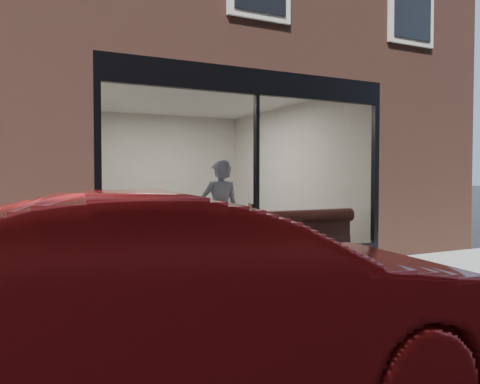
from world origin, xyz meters
name	(u,v)px	position (x,y,z in m)	size (l,w,h in m)	color
ground	(337,302)	(0.00, 0.00, 0.00)	(120.00, 120.00, 0.00)	black
sidewalk_near	(292,284)	(0.00, 1.00, 0.01)	(40.00, 2.00, 0.01)	gray
kerb_near	(339,298)	(0.00, -0.05, 0.06)	(40.00, 0.10, 0.12)	gray
host_building_pier_right	(272,173)	(3.75, 8.00, 1.60)	(2.50, 12.00, 3.20)	brown
host_building_backfill	(128,173)	(0.00, 11.00, 1.60)	(5.00, 6.00, 3.20)	brown
cafe_floor	(192,245)	(0.00, 5.00, 0.02)	(6.00, 6.00, 0.00)	#2D2D30
cafe_ceiling	(191,98)	(0.00, 5.00, 3.19)	(6.00, 6.00, 0.00)	white
cafe_wall_back	(154,173)	(0.00, 7.99, 1.60)	(5.00, 5.00, 0.00)	beige
cafe_wall_left	(69,172)	(-2.49, 5.00, 1.60)	(6.00, 6.00, 0.00)	beige
cafe_wall_right	(290,173)	(2.49, 5.00, 1.60)	(6.00, 6.00, 0.00)	beige
storefront_kick	(256,262)	(0.00, 2.05, 0.15)	(5.00, 0.10, 0.30)	black
storefront_header	(257,82)	(0.00, 2.05, 3.00)	(5.00, 0.10, 0.40)	black
storefront_mullion	(256,174)	(0.00, 2.05, 1.55)	(0.06, 0.10, 2.50)	black
storefront_glass	(257,174)	(0.00, 2.02, 1.55)	(4.80, 4.80, 0.00)	white
banquette	(245,253)	(0.00, 2.45, 0.23)	(4.00, 0.55, 0.45)	#3D1616
person	(220,213)	(-0.36, 2.67, 0.90)	(0.65, 0.43, 1.79)	#A4B3D8
cafe_table_left	(121,225)	(-1.94, 3.00, 0.74)	(0.59, 0.59, 0.04)	#301D12
cafe_table_right	(303,216)	(1.54, 3.00, 0.74)	(0.69, 0.69, 0.04)	#301D12
cafe_chair_left	(147,242)	(-1.16, 4.36, 0.24)	(0.43, 0.43, 0.04)	#301D12
cafe_chair_right	(242,238)	(0.78, 4.15, 0.24)	(0.47, 0.47, 0.05)	#301D12
wall_poster	(78,175)	(-2.45, 4.08, 1.53)	(0.02, 0.68, 0.90)	white
parked_car	(193,304)	(-2.49, -1.74, 0.71)	(1.50, 4.31, 1.42)	#A11314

